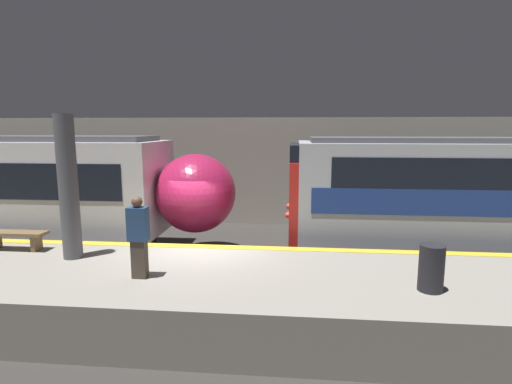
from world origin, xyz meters
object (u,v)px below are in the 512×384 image
Objects in this scene: support_pillar_near at (68,188)px; trash_bin at (431,268)px; platform_bench at (15,236)px; person_waiting at (138,235)px.

support_pillar_near reaches higher than trash_bin.
support_pillar_near is 3.77× the size of trash_bin.
platform_bench is 1.76× the size of trash_bin.
support_pillar_near reaches higher than platform_bench.
platform_bench is (-3.67, 1.46, -0.51)m from person_waiting.
trash_bin is at bearing -8.84° from support_pillar_near.
person_waiting is (1.98, -1.04, -0.75)m from support_pillar_near.
support_pillar_near is 1.98× the size of person_waiting.
person_waiting is at bearing -21.70° from platform_bench.
trash_bin is (9.12, -1.58, 0.09)m from platform_bench.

